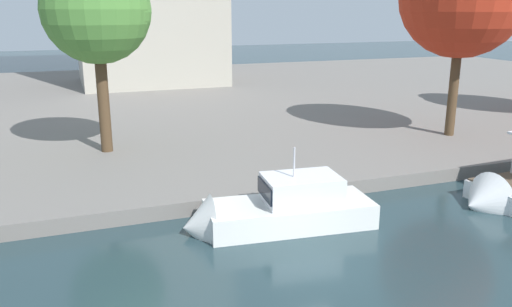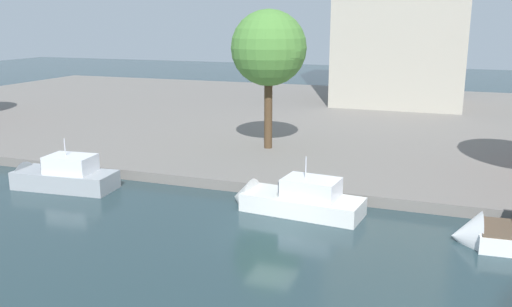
{
  "view_description": "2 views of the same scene",
  "coord_description": "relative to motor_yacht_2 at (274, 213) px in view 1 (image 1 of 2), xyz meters",
  "views": [
    {
      "loc": [
        -7.87,
        -15.29,
        8.95
      ],
      "look_at": [
        0.22,
        6.64,
        2.45
      ],
      "focal_mm": 36.84,
      "sensor_mm": 36.0,
      "label": 1
    },
    {
      "loc": [
        8.66,
        -26.17,
        11.1
      ],
      "look_at": [
        -2.88,
        5.36,
        2.92
      ],
      "focal_mm": 38.81,
      "sensor_mm": 36.0,
      "label": 2
    }
  ],
  "objects": [
    {
      "name": "dock_promenade",
      "position": [
        0.02,
        29.8,
        -0.27
      ],
      "size": [
        120.0,
        55.0,
        0.71
      ],
      "primitive_type": "cube",
      "color": "slate",
      "rests_on": "ground_plane"
    },
    {
      "name": "motor_yacht_2",
      "position": [
        0.0,
        0.0,
        0.0
      ],
      "size": [
        8.24,
        3.42,
        4.36
      ],
      "rotation": [
        0.0,
        0.0,
        3.04
      ],
      "color": "silver",
      "rests_on": "ground_plane"
    },
    {
      "name": "tree_1",
      "position": [
        -5.55,
        12.22,
        8.16
      ],
      "size": [
        6.06,
        6.06,
        11.2
      ],
      "color": "#4C3823",
      "rests_on": "dock_promenade"
    },
    {
      "name": "ground_plane",
      "position": [
        0.02,
        -3.75,
        -0.62
      ],
      "size": [
        220.0,
        220.0,
        0.0
      ],
      "primitive_type": "plane",
      "color": "#23383D"
    }
  ]
}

